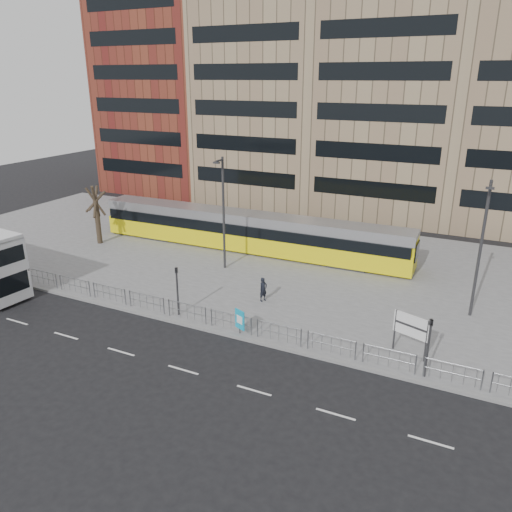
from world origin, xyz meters
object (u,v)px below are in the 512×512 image
at_px(tram, 248,231).
at_px(bare_tree, 93,183).
at_px(lamp_post_west, 223,210).
at_px(ad_panel, 240,320).
at_px(lamp_post_east, 481,245).
at_px(station_sign, 411,328).
at_px(traffic_light_west, 177,285).
at_px(pedestrian, 263,289).
at_px(traffic_light_east, 429,341).

xyz_separation_m(tram, bare_tree, (-12.54, -4.13, 3.71)).
xyz_separation_m(lamp_post_west, bare_tree, (-12.84, 0.47, 0.72)).
relative_size(ad_panel, lamp_post_east, 0.17).
relative_size(station_sign, lamp_post_east, 0.27).
distance_m(tram, traffic_light_west, 12.90).
height_order(station_sign, bare_tree, bare_tree).
distance_m(station_sign, bare_tree, 28.95).
height_order(station_sign, ad_panel, station_sign).
relative_size(ad_panel, pedestrian, 0.90).
relative_size(lamp_post_east, bare_tree, 1.12).
bearing_deg(station_sign, lamp_post_east, 87.44).
xyz_separation_m(pedestrian, traffic_light_east, (10.80, -4.40, 1.17)).
bearing_deg(lamp_post_west, traffic_light_east, -27.91).
bearing_deg(bare_tree, traffic_light_east, -17.24).
bearing_deg(ad_panel, lamp_post_east, 58.88).
distance_m(tram, station_sign, 19.03).
height_order(pedestrian, lamp_post_west, lamp_post_west).
height_order(traffic_light_west, lamp_post_east, lamp_post_east).
distance_m(traffic_light_west, bare_tree, 16.99).
bearing_deg(traffic_light_west, traffic_light_east, -18.33).
distance_m(ad_panel, lamp_post_west, 11.10).
height_order(tram, station_sign, tram).
bearing_deg(lamp_post_east, traffic_light_east, -100.51).
xyz_separation_m(traffic_light_west, lamp_post_west, (-1.40, 8.18, 2.62)).
bearing_deg(traffic_light_east, ad_panel, 157.15).
distance_m(pedestrian, traffic_light_west, 5.72).
bearing_deg(pedestrian, traffic_light_east, -89.09).
bearing_deg(ad_panel, lamp_post_west, 147.94).
distance_m(lamp_post_west, lamp_post_east, 17.52).
height_order(traffic_light_east, bare_tree, bare_tree).
relative_size(tram, traffic_light_east, 8.78).
bearing_deg(traffic_light_east, lamp_post_east, 55.80).
height_order(station_sign, traffic_light_east, traffic_light_east).
bearing_deg(lamp_post_east, station_sign, -111.97).
bearing_deg(tram, bare_tree, -163.16).
distance_m(tram, pedestrian, 10.31).
distance_m(traffic_light_west, lamp_post_west, 8.71).
bearing_deg(station_sign, traffic_light_west, -154.73).
relative_size(traffic_light_west, lamp_post_east, 0.37).
relative_size(pedestrian, bare_tree, 0.22).
distance_m(traffic_light_east, lamp_post_east, 8.61).
height_order(tram, bare_tree, bare_tree).
bearing_deg(traffic_light_west, lamp_post_west, 82.52).
bearing_deg(lamp_post_west, traffic_light_west, -80.32).
bearing_deg(station_sign, lamp_post_west, 174.96).
height_order(pedestrian, bare_tree, bare_tree).
bearing_deg(tram, ad_panel, -66.30).
bearing_deg(ad_panel, traffic_light_east, 24.46).
bearing_deg(lamp_post_west, lamp_post_east, -1.35).
bearing_deg(tram, pedestrian, -58.97).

